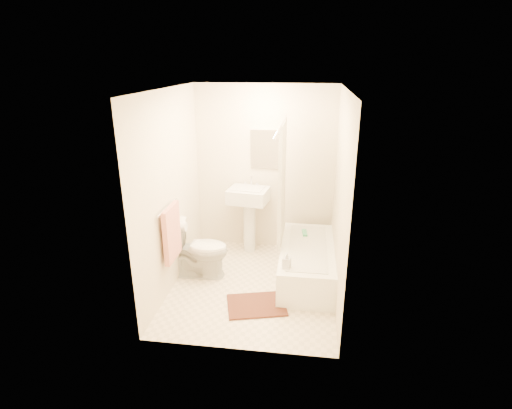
# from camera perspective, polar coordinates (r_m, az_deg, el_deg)

# --- Properties ---
(floor) EXTENTS (2.40, 2.40, 0.00)m
(floor) POSITION_cam_1_polar(r_m,az_deg,el_deg) (5.17, -0.38, -11.44)
(floor) COLOR beige
(floor) RESTS_ON ground
(ceiling) EXTENTS (2.40, 2.40, 0.00)m
(ceiling) POSITION_cam_1_polar(r_m,az_deg,el_deg) (4.42, -0.46, 16.18)
(ceiling) COLOR white
(ceiling) RESTS_ON ground
(wall_back) EXTENTS (2.00, 0.02, 2.40)m
(wall_back) POSITION_cam_1_polar(r_m,az_deg,el_deg) (5.79, 1.28, 5.04)
(wall_back) COLOR beige
(wall_back) RESTS_ON ground
(wall_left) EXTENTS (0.02, 2.40, 2.40)m
(wall_left) POSITION_cam_1_polar(r_m,az_deg,el_deg) (4.89, -12.10, 1.75)
(wall_left) COLOR beige
(wall_left) RESTS_ON ground
(wall_right) EXTENTS (0.02, 2.40, 2.40)m
(wall_right) POSITION_cam_1_polar(r_m,az_deg,el_deg) (4.63, 11.94, 0.71)
(wall_right) COLOR beige
(wall_right) RESTS_ON ground
(mirror) EXTENTS (0.40, 0.03, 0.55)m
(mirror) POSITION_cam_1_polar(r_m,az_deg,el_deg) (5.71, 1.28, 7.91)
(mirror) COLOR white
(mirror) RESTS_ON wall_back
(curtain_rod) EXTENTS (0.03, 1.70, 0.03)m
(curtain_rod) POSITION_cam_1_polar(r_m,az_deg,el_deg) (4.53, 3.57, 11.14)
(curtain_rod) COLOR silver
(curtain_rod) RESTS_ON wall_back
(shower_curtain) EXTENTS (0.04, 0.80, 1.55)m
(shower_curtain) POSITION_cam_1_polar(r_m,az_deg,el_deg) (5.09, 3.73, 3.12)
(shower_curtain) COLOR silver
(shower_curtain) RESTS_ON curtain_rod
(towel_bar) EXTENTS (0.02, 0.60, 0.02)m
(towel_bar) POSITION_cam_1_polar(r_m,az_deg,el_deg) (4.69, -12.55, -0.38)
(towel_bar) COLOR silver
(towel_bar) RESTS_ON wall_left
(towel) EXTENTS (0.06, 0.45, 0.66)m
(towel) POSITION_cam_1_polar(r_m,az_deg,el_deg) (4.80, -11.93, -3.98)
(towel) COLOR #CC7266
(towel) RESTS_ON towel_bar
(toilet_paper) EXTENTS (0.11, 0.12, 0.12)m
(toilet_paper) POSITION_cam_1_polar(r_m,az_deg,el_deg) (5.15, -10.52, -3.15)
(toilet_paper) COLOR white
(toilet_paper) RESTS_ON wall_left
(toilet) EXTENTS (0.78, 0.45, 0.75)m
(toilet) POSITION_cam_1_polar(r_m,az_deg,el_deg) (5.27, -8.12, -6.32)
(toilet) COLOR white
(toilet) RESTS_ON floor
(sink) EXTENTS (0.60, 0.51, 1.07)m
(sink) POSITION_cam_1_polar(r_m,az_deg,el_deg) (5.79, -1.01, -1.90)
(sink) COLOR silver
(sink) RESTS_ON floor
(bathtub) EXTENTS (0.68, 1.54, 0.43)m
(bathtub) POSITION_cam_1_polar(r_m,az_deg,el_deg) (5.28, 7.29, -8.16)
(bathtub) COLOR white
(bathtub) RESTS_ON floor
(bath_mat) EXTENTS (0.77, 0.65, 0.02)m
(bath_mat) POSITION_cam_1_polar(r_m,az_deg,el_deg) (4.78, 0.06, -14.16)
(bath_mat) COLOR #52281E
(bath_mat) RESTS_ON floor
(soap_bottle) EXTENTS (0.10, 0.11, 0.19)m
(soap_bottle) POSITION_cam_1_polar(r_m,az_deg,el_deg) (4.62, 4.41, -7.99)
(soap_bottle) COLOR white
(soap_bottle) RESTS_ON bathtub
(scrub_brush) EXTENTS (0.08, 0.20, 0.04)m
(scrub_brush) POSITION_cam_1_polar(r_m,az_deg,el_deg) (5.53, 6.96, -4.07)
(scrub_brush) COLOR #4CBD7D
(scrub_brush) RESTS_ON bathtub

